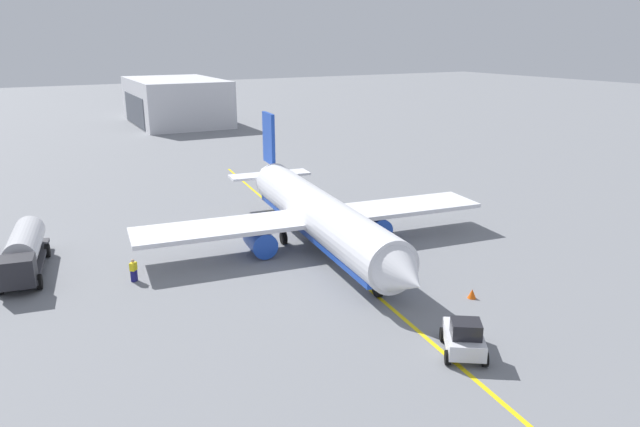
# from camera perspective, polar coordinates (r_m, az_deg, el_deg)

# --- Properties ---
(ground_plane) EXTENTS (400.00, 400.00, 0.00)m
(ground_plane) POSITION_cam_1_polar(r_m,az_deg,el_deg) (49.85, -0.00, -3.30)
(ground_plane) COLOR slate
(airplane) EXTENTS (33.62, 30.92, 9.77)m
(airplane) POSITION_cam_1_polar(r_m,az_deg,el_deg) (49.42, -0.21, -0.17)
(airplane) COLOR white
(airplane) RESTS_ON ground
(fuel_tanker) EXTENTS (10.90, 4.28, 3.15)m
(fuel_tanker) POSITION_cam_1_polar(r_m,az_deg,el_deg) (49.45, -26.93, -3.25)
(fuel_tanker) COLOR #2D2D33
(fuel_tanker) RESTS_ON ground
(pushback_tug) EXTENTS (4.10, 3.83, 2.20)m
(pushback_tug) POSITION_cam_1_polar(r_m,az_deg,el_deg) (34.40, 13.88, -11.66)
(pushback_tug) COLOR silver
(pushback_tug) RESTS_ON ground
(refueling_worker) EXTENTS (0.63, 0.62, 1.71)m
(refueling_worker) POSITION_cam_1_polar(r_m,az_deg,el_deg) (44.92, -17.73, -5.33)
(refueling_worker) COLOR navy
(refueling_worker) RESTS_ON ground
(safety_cone_nose) EXTENTS (0.59, 0.59, 0.66)m
(safety_cone_nose) POSITION_cam_1_polar(r_m,az_deg,el_deg) (41.63, 14.61, -7.58)
(safety_cone_nose) COLOR #F2590F
(safety_cone_nose) RESTS_ON ground
(distant_hangar) EXTENTS (27.88, 17.82, 9.07)m
(distant_hangar) POSITION_cam_1_polar(r_m,az_deg,el_deg) (126.83, -13.90, 10.59)
(distant_hangar) COLOR silver
(distant_hangar) RESTS_ON ground
(taxi_line_marking) EXTENTS (66.26, 8.92, 0.01)m
(taxi_line_marking) POSITION_cam_1_polar(r_m,az_deg,el_deg) (49.85, -0.00, -3.30)
(taxi_line_marking) COLOR yellow
(taxi_line_marking) RESTS_ON ground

